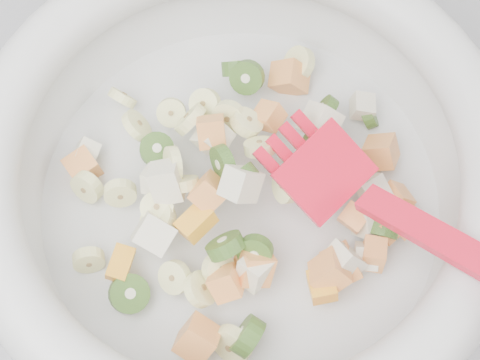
{
  "coord_description": "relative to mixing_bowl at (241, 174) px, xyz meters",
  "views": [
    {
      "loc": [
        -0.12,
        1.26,
        1.42
      ],
      "look_at": [
        -0.14,
        1.48,
        0.95
      ],
      "focal_mm": 55.0,
      "sensor_mm": 36.0,
      "label": 1
    }
  ],
  "objects": [
    {
      "name": "mixing_bowl",
      "position": [
        0.0,
        0.0,
        0.0
      ],
      "size": [
        0.42,
        0.38,
        0.15
      ],
      "color": "silver",
      "rests_on": "counter"
    }
  ]
}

